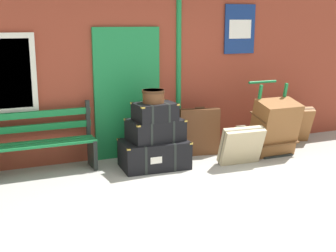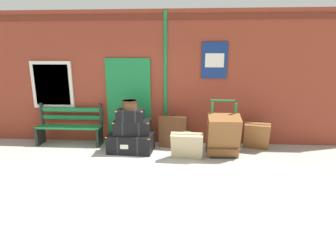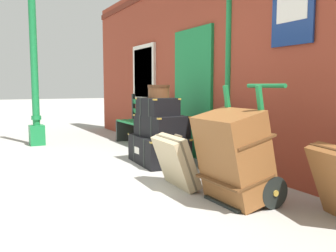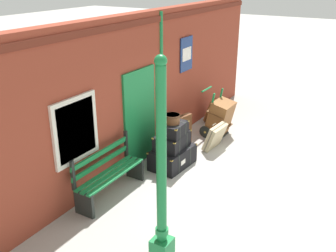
{
  "view_description": "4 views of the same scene",
  "coord_description": "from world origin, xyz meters",
  "px_view_note": "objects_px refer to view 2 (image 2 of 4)",
  "views": [
    {
      "loc": [
        -2.83,
        -4.5,
        2.2
      ],
      "look_at": [
        -0.08,
        1.78,
        0.61
      ],
      "focal_mm": 48.83,
      "sensor_mm": 36.0,
      "label": 1
    },
    {
      "loc": [
        0.91,
        -4.24,
        2.18
      ],
      "look_at": [
        0.5,
        1.87,
        0.58
      ],
      "focal_mm": 29.22,
      "sensor_mm": 36.0,
      "label": 2
    },
    {
      "loc": [
        4.56,
        -0.74,
        1.18
      ],
      "look_at": [
        -0.04,
        1.72,
        0.6
      ],
      "focal_mm": 38.87,
      "sensor_mm": 36.0,
      "label": 3
    },
    {
      "loc": [
        -6.9,
        -2.06,
        4.0
      ],
      "look_at": [
        -0.23,
        1.89,
        0.86
      ],
      "focal_mm": 41.56,
      "sensor_mm": 36.0,
      "label": 4
    }
  ],
  "objects_px": {
    "suitcase_oxblood": "(257,136)",
    "porters_trolley": "(222,142)",
    "large_brown_trunk": "(223,136)",
    "platform_bench": "(70,127)",
    "round_hatbox": "(130,104)",
    "suitcase_beige": "(173,132)",
    "steamer_trunk_base": "(131,143)",
    "suitcase_umber": "(187,146)",
    "steamer_trunk_top": "(130,115)",
    "steamer_trunk_middle": "(132,127)"
  },
  "relations": [
    {
      "from": "suitcase_beige",
      "to": "suitcase_umber",
      "type": "distance_m",
      "value": 0.83
    },
    {
      "from": "platform_bench",
      "to": "steamer_trunk_middle",
      "type": "distance_m",
      "value": 1.71
    },
    {
      "from": "steamer_trunk_middle",
      "to": "steamer_trunk_top",
      "type": "bearing_deg",
      "value": -117.09
    },
    {
      "from": "large_brown_trunk",
      "to": "suitcase_oxblood",
      "type": "bearing_deg",
      "value": 30.88
    },
    {
      "from": "large_brown_trunk",
      "to": "suitcase_umber",
      "type": "relative_size",
      "value": 1.38
    },
    {
      "from": "steamer_trunk_base",
      "to": "suitcase_beige",
      "type": "bearing_deg",
      "value": 19.39
    },
    {
      "from": "suitcase_oxblood",
      "to": "suitcase_umber",
      "type": "bearing_deg",
      "value": -155.78
    },
    {
      "from": "platform_bench",
      "to": "suitcase_oxblood",
      "type": "height_order",
      "value": "platform_bench"
    },
    {
      "from": "platform_bench",
      "to": "suitcase_umber",
      "type": "xyz_separation_m",
      "value": [
        2.91,
        -0.87,
        -0.14
      ]
    },
    {
      "from": "steamer_trunk_middle",
      "to": "steamer_trunk_top",
      "type": "xyz_separation_m",
      "value": [
        -0.02,
        -0.05,
        0.29
      ]
    },
    {
      "from": "porters_trolley",
      "to": "large_brown_trunk",
      "type": "xyz_separation_m",
      "value": [
        -0.0,
        -0.17,
        0.21
      ]
    },
    {
      "from": "steamer_trunk_top",
      "to": "porters_trolley",
      "type": "bearing_deg",
      "value": -0.18
    },
    {
      "from": "porters_trolley",
      "to": "suitcase_oxblood",
      "type": "bearing_deg",
      "value": 21.5
    },
    {
      "from": "round_hatbox",
      "to": "suitcase_oxblood",
      "type": "height_order",
      "value": "round_hatbox"
    },
    {
      "from": "suitcase_oxblood",
      "to": "porters_trolley",
      "type": "bearing_deg",
      "value": -158.5
    },
    {
      "from": "steamer_trunk_top",
      "to": "suitcase_oxblood",
      "type": "bearing_deg",
      "value": 6.44
    },
    {
      "from": "suitcase_beige",
      "to": "suitcase_umber",
      "type": "relative_size",
      "value": 1.18
    },
    {
      "from": "round_hatbox",
      "to": "steamer_trunk_base",
      "type": "bearing_deg",
      "value": -74.0
    },
    {
      "from": "platform_bench",
      "to": "large_brown_trunk",
      "type": "distance_m",
      "value": 3.75
    },
    {
      "from": "platform_bench",
      "to": "porters_trolley",
      "type": "relative_size",
      "value": 1.33
    },
    {
      "from": "platform_bench",
      "to": "steamer_trunk_base",
      "type": "height_order",
      "value": "platform_bench"
    },
    {
      "from": "steamer_trunk_base",
      "to": "round_hatbox",
      "type": "bearing_deg",
      "value": 106.0
    },
    {
      "from": "suitcase_beige",
      "to": "suitcase_oxblood",
      "type": "relative_size",
      "value": 1.2
    },
    {
      "from": "suitcase_beige",
      "to": "round_hatbox",
      "type": "bearing_deg",
      "value": -161.19
    },
    {
      "from": "suitcase_umber",
      "to": "suitcase_oxblood",
      "type": "bearing_deg",
      "value": 24.22
    },
    {
      "from": "steamer_trunk_base",
      "to": "steamer_trunk_middle",
      "type": "bearing_deg",
      "value": 42.12
    },
    {
      "from": "platform_bench",
      "to": "round_hatbox",
      "type": "height_order",
      "value": "round_hatbox"
    },
    {
      "from": "steamer_trunk_top",
      "to": "platform_bench",
      "type": "bearing_deg",
      "value": 164.12
    },
    {
      "from": "steamer_trunk_base",
      "to": "suitcase_umber",
      "type": "xyz_separation_m",
      "value": [
        1.29,
        -0.42,
        0.1
      ]
    },
    {
      "from": "large_brown_trunk",
      "to": "suitcase_beige",
      "type": "distance_m",
      "value": 1.24
    },
    {
      "from": "porters_trolley",
      "to": "platform_bench",
      "type": "bearing_deg",
      "value": 172.73
    },
    {
      "from": "porters_trolley",
      "to": "suitcase_oxblood",
      "type": "height_order",
      "value": "porters_trolley"
    },
    {
      "from": "steamer_trunk_base",
      "to": "round_hatbox",
      "type": "distance_m",
      "value": 0.9
    },
    {
      "from": "steamer_trunk_base",
      "to": "large_brown_trunk",
      "type": "bearing_deg",
      "value": -5.44
    },
    {
      "from": "platform_bench",
      "to": "large_brown_trunk",
      "type": "relative_size",
      "value": 1.67
    },
    {
      "from": "platform_bench",
      "to": "suitcase_umber",
      "type": "height_order",
      "value": "platform_bench"
    },
    {
      "from": "steamer_trunk_top",
      "to": "large_brown_trunk",
      "type": "height_order",
      "value": "steamer_trunk_top"
    },
    {
      "from": "porters_trolley",
      "to": "steamer_trunk_base",
      "type": "bearing_deg",
      "value": 179.35
    },
    {
      "from": "porters_trolley",
      "to": "suitcase_oxblood",
      "type": "distance_m",
      "value": 0.92
    },
    {
      "from": "steamer_trunk_base",
      "to": "steamer_trunk_top",
      "type": "relative_size",
      "value": 1.67
    },
    {
      "from": "steamer_trunk_base",
      "to": "large_brown_trunk",
      "type": "distance_m",
      "value": 2.1
    },
    {
      "from": "large_brown_trunk",
      "to": "steamer_trunk_top",
      "type": "bearing_deg",
      "value": 175.01
    },
    {
      "from": "large_brown_trunk",
      "to": "suitcase_oxblood",
      "type": "distance_m",
      "value": 1.0
    },
    {
      "from": "platform_bench",
      "to": "suitcase_beige",
      "type": "height_order",
      "value": "platform_bench"
    },
    {
      "from": "steamer_trunk_top",
      "to": "round_hatbox",
      "type": "distance_m",
      "value": 0.24
    },
    {
      "from": "large_brown_trunk",
      "to": "suitcase_umber",
      "type": "xyz_separation_m",
      "value": [
        -0.78,
        -0.23,
        -0.17
      ]
    },
    {
      "from": "steamer_trunk_base",
      "to": "suitcase_oxblood",
      "type": "distance_m",
      "value": 2.94
    },
    {
      "from": "steamer_trunk_middle",
      "to": "large_brown_trunk",
      "type": "height_order",
      "value": "large_brown_trunk"
    },
    {
      "from": "porters_trolley",
      "to": "large_brown_trunk",
      "type": "relative_size",
      "value": 1.26
    },
    {
      "from": "steamer_trunk_top",
      "to": "suitcase_oxblood",
      "type": "distance_m",
      "value": 2.98
    }
  ]
}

